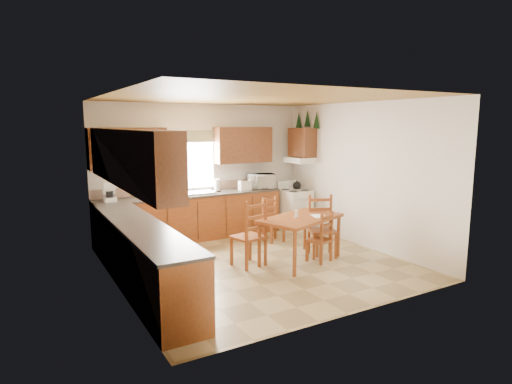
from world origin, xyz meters
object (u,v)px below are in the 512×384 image
microwave (261,181)px  chair_far_left (322,227)px  chair_near_left (248,233)px  chair_near_right (319,237)px  stove (295,210)px  dining_table (300,239)px  chair_far_right (274,220)px

microwave → chair_far_left: (-0.03, -2.16, -0.55)m
chair_near_left → chair_near_right: (1.14, -0.41, -0.13)m
stove → microwave: 0.99m
dining_table → chair_far_left: bearing=-14.6°
chair_near_left → chair_near_right: chair_near_left is taller
stove → chair_near_right: (-0.92, -2.02, -0.00)m
microwave → stove: bearing=-8.2°
chair_near_left → chair_far_right: bearing=-149.6°
chair_far_left → chair_far_right: (-0.22, 1.25, -0.10)m
microwave → chair_near_left: 2.44m
dining_table → chair_near_left: bearing=143.5°
chair_far_right → chair_near_right: bearing=-94.2°
chair_far_right → chair_far_left: bearing=-84.4°
microwave → chair_far_left: size_ratio=0.50×
chair_far_left → chair_near_right: bearing=-114.5°
stove → microwave: microwave is taller
microwave → dining_table: bearing=-85.8°
chair_far_left → chair_far_right: bearing=123.5°
dining_table → chair_far_right: chair_far_right is taller
dining_table → chair_near_right: size_ratio=1.68×
stove → chair_near_right: 2.22m
stove → chair_far_right: 1.09m
chair_near_right → chair_near_left: bearing=-37.3°
microwave → chair_near_left: size_ratio=0.48×
dining_table → chair_near_left: 0.91m
dining_table → chair_near_right: 0.32m
chair_near_left → chair_far_left: size_ratio=1.05×
chair_near_right → chair_far_left: bearing=-155.8°
microwave → chair_near_right: bearing=-78.3°
dining_table → microwave: bearing=56.7°
chair_near_left → microwave: bearing=-137.3°
chair_near_right → chair_far_right: 1.44m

